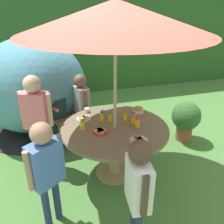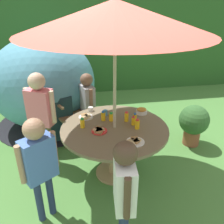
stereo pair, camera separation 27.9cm
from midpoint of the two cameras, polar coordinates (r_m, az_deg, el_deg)
The scene contains 24 objects.
ground_plane at distance 3.25m, azimuth -1.92°, elevation -14.62°, with size 10.00×10.00×0.02m, color #477A38.
hedge_backdrop at distance 5.92m, azimuth -10.64°, elevation 15.32°, with size 9.00×0.70×2.13m, color #285623.
garden_table at distance 2.91m, azimuth -2.09°, elevation -6.06°, with size 1.29×1.29×0.69m.
patio_umbrella at distance 2.48m, azimuth -2.62°, elevation 21.96°, with size 1.99×1.99×2.09m.
wooden_chair at distance 3.81m, azimuth -14.30°, elevation 1.61°, with size 0.69×0.67×1.06m.
dome_tent at distance 4.24m, azimuth -20.39°, elevation 5.94°, with size 2.23×2.23×1.56m.
potted_plant at distance 3.87m, azimuth 15.47°, elevation -1.49°, with size 0.45×0.45×0.65m.
child_in_grey_shirt at distance 3.60m, azimuth -9.63°, elevation 2.78°, with size 0.23×0.37×1.11m.
child_in_pink_shirt at distance 3.16m, azimuth -20.31°, elevation 0.24°, with size 0.39×0.32×1.28m.
child_in_blue_shirt at distance 2.30m, azimuth -19.16°, elevation -11.83°, with size 0.34×0.31×1.16m.
child_in_white_shirt at distance 2.01m, azimuth 2.32°, elevation -17.03°, with size 0.19×0.39×1.13m.
snack_bowl at distance 3.20m, azimuth 3.88°, elevation 0.51°, with size 0.15×0.15×0.08m.
plate_front_edge at distance 2.74m, azimuth -5.73°, elevation -4.69°, with size 0.18×0.19×0.03m.
plate_center_back at distance 3.07m, azimuth -9.45°, elevation -1.48°, with size 0.19×0.19×0.03m.
plate_near_right at distance 2.58m, azimuth 3.29°, elevation -6.78°, with size 0.20×0.20×0.03m.
juice_bottle_near_left at distance 2.90m, azimuth 2.30°, elevation -1.97°, with size 0.05×0.05×0.11m.
juice_bottle_far_left at distance 2.82m, azimuth 3.35°, elevation -2.69°, with size 0.06×0.06×0.13m.
juice_bottle_far_right at distance 2.97m, azimuth -3.17°, elevation -1.26°, with size 0.06×0.06×0.12m.
juice_bottle_center_front at distance 2.81m, azimuth -9.94°, elevation -3.11°, with size 0.06×0.06×0.12m.
juice_bottle_mid_left at distance 2.97m, azimuth 0.54°, elevation -1.05°, with size 0.05×0.05×0.13m.
juice_bottle_mid_right at distance 2.99m, azimuth 2.54°, elevation -1.12°, with size 0.05×0.05×0.11m.
juice_bottle_back_edge at distance 2.97m, azimuth -5.12°, elevation -1.16°, with size 0.06×0.06×0.13m.
cup_near at distance 3.11m, azimuth -4.79°, elevation -0.30°, with size 0.06×0.06×0.07m, color #4C99D8.
cup_far at distance 3.24m, azimuth -8.50°, elevation 0.41°, with size 0.07×0.07×0.06m, color white.
Camera 1 is at (-0.73, -2.37, 2.09)m, focal length 37.87 mm.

